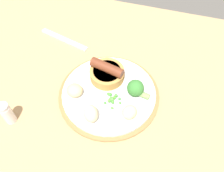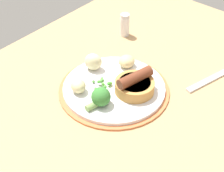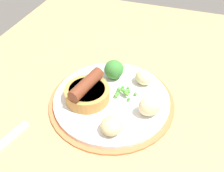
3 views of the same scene
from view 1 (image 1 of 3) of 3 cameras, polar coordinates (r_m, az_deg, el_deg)
name	(u,v)px [view 1 (image 1 of 3)]	position (r cm, az deg, el deg)	size (l,w,h in cm)	color
dining_table	(108,90)	(73.36, -0.94, -0.98)	(110.00, 80.00, 3.00)	tan
dinner_plate	(109,94)	(70.14, -0.71, -1.83)	(28.39, 28.39, 1.40)	#CC6B3D
sausage_pudding	(107,73)	(70.97, -1.14, 3.07)	(9.93, 9.93, 5.66)	#BC8442
pea_pile	(112,98)	(67.23, -0.05, -2.83)	(4.57, 4.78, 1.94)	#519E32
broccoli_floret_near	(136,89)	(67.76, 5.54, -0.58)	(6.69, 4.69, 4.69)	#387A33
potato_chunk_0	(75,90)	(68.65, -8.55, -0.98)	(4.50, 4.31, 3.19)	#CCB77F
potato_chunk_1	(91,114)	(63.42, -4.89, -6.30)	(4.72, 3.68, 4.72)	beige
potato_chunk_2	(129,112)	(64.22, 4.01, -5.99)	(3.71, 4.18, 3.53)	beige
fork	(64,39)	(86.05, -10.87, 10.40)	(18.00, 1.60, 0.60)	silver
salt_shaker	(7,113)	(68.82, -22.86, -5.77)	(2.86, 2.86, 7.17)	silver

